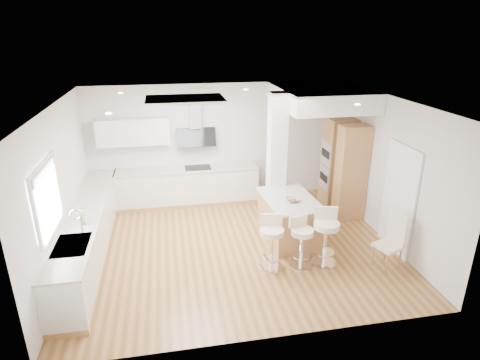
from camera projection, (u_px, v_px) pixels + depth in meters
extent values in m
plane|color=#A2703C|center=(235.00, 246.00, 7.79)|extent=(6.00, 6.00, 0.00)
cube|color=white|center=(235.00, 246.00, 7.79)|extent=(6.00, 5.00, 0.02)
cube|color=silver|center=(217.00, 143.00, 9.59)|extent=(6.00, 0.04, 2.80)
cube|color=silver|center=(60.00, 191.00, 6.78)|extent=(0.04, 5.00, 2.80)
cube|color=silver|center=(386.00, 169.00, 7.81)|extent=(0.04, 5.00, 2.80)
cube|color=white|center=(185.00, 99.00, 7.21)|extent=(1.40, 0.95, 0.05)
cube|color=white|center=(185.00, 100.00, 7.22)|extent=(1.25, 0.80, 0.03)
cylinder|color=#ECE4C9|center=(121.00, 93.00, 7.83)|extent=(0.10, 0.10, 0.02)
cylinder|color=#ECE4C9|center=(109.00, 113.00, 5.99)|extent=(0.10, 0.10, 0.02)
cylinder|color=#ECE4C9|center=(246.00, 90.00, 8.26)|extent=(0.10, 0.10, 0.02)
cylinder|color=#ECE4C9|center=(324.00, 91.00, 8.06)|extent=(0.10, 0.10, 0.02)
cylinder|color=#ECE4C9|center=(358.00, 105.00, 6.68)|extent=(0.10, 0.10, 0.02)
cube|color=silver|center=(46.00, 198.00, 5.87)|extent=(0.03, 1.15, 0.95)
cube|color=white|center=(41.00, 166.00, 5.69)|extent=(0.04, 1.28, 0.06)
cube|color=white|center=(53.00, 229.00, 6.05)|extent=(0.04, 1.28, 0.06)
cube|color=white|center=(35.00, 216.00, 5.31)|extent=(0.04, 0.06, 0.95)
cube|color=white|center=(57.00, 183.00, 6.43)|extent=(0.04, 0.06, 0.95)
cube|color=#9DA0A5|center=(43.00, 170.00, 5.72)|extent=(0.03, 1.18, 0.14)
cube|color=#423C34|center=(399.00, 200.00, 7.40)|extent=(0.02, 0.90, 2.00)
cube|color=white|center=(399.00, 200.00, 7.39)|extent=(0.05, 1.00, 2.10)
cube|color=tan|center=(92.00, 251.00, 7.54)|extent=(0.60, 4.50, 0.10)
cube|color=silver|center=(89.00, 231.00, 7.39)|extent=(0.60, 4.50, 0.76)
cube|color=beige|center=(86.00, 211.00, 7.24)|extent=(0.63, 4.50, 0.04)
cube|color=silver|center=(72.00, 245.00, 6.09)|extent=(0.50, 0.75, 0.02)
cube|color=silver|center=(70.00, 254.00, 5.95)|extent=(0.40, 0.34, 0.10)
cube|color=silver|center=(74.00, 242.00, 6.28)|extent=(0.40, 0.34, 0.10)
cylinder|color=white|center=(82.00, 225.00, 6.32)|extent=(0.02, 0.02, 0.36)
torus|color=white|center=(75.00, 215.00, 6.25)|extent=(0.18, 0.02, 0.18)
imported|color=#53994E|center=(81.00, 216.00, 6.64)|extent=(0.17, 0.12, 0.33)
cube|color=tan|center=(189.00, 202.00, 9.67)|extent=(3.30, 0.60, 0.10)
cube|color=silver|center=(188.00, 185.00, 9.51)|extent=(3.30, 0.60, 0.76)
cube|color=beige|center=(187.00, 169.00, 9.37)|extent=(3.33, 0.63, 0.04)
cube|color=black|center=(198.00, 168.00, 9.40)|extent=(0.60, 0.40, 0.01)
cube|color=silver|center=(133.00, 132.00, 8.96)|extent=(1.60, 0.34, 0.60)
cube|color=silver|center=(195.00, 113.00, 9.14)|extent=(0.25, 0.18, 0.70)
cube|color=black|center=(196.00, 137.00, 9.26)|extent=(0.90, 0.26, 0.44)
cube|color=white|center=(277.00, 160.00, 8.34)|extent=(0.35, 0.35, 2.80)
cube|color=white|center=(321.00, 97.00, 8.51)|extent=(1.78, 2.20, 0.40)
cube|color=tan|center=(338.00, 163.00, 9.25)|extent=(0.62, 0.62, 2.10)
cube|color=tan|center=(351.00, 173.00, 8.61)|extent=(0.62, 0.40, 2.10)
cube|color=silver|center=(326.00, 153.00, 9.11)|extent=(0.02, 0.55, 0.55)
cube|color=silver|center=(324.00, 177.00, 9.32)|extent=(0.02, 0.55, 0.55)
cube|color=black|center=(326.00, 154.00, 9.11)|extent=(0.01, 0.45, 0.18)
cube|color=black|center=(324.00, 177.00, 9.32)|extent=(0.01, 0.45, 0.18)
cube|color=tan|center=(288.00, 219.00, 7.95)|extent=(0.96, 1.42, 0.84)
cube|color=beige|center=(289.00, 199.00, 7.79)|extent=(1.04, 1.50, 0.04)
imported|color=gray|center=(292.00, 200.00, 7.64)|extent=(0.27, 0.27, 0.06)
sphere|color=orange|center=(294.00, 199.00, 7.65)|extent=(0.07, 0.07, 0.07)
sphere|color=orange|center=(290.00, 199.00, 7.65)|extent=(0.07, 0.07, 0.07)
sphere|color=olive|center=(293.00, 200.00, 7.60)|extent=(0.07, 0.07, 0.07)
cylinder|color=white|center=(271.00, 267.00, 7.10)|extent=(0.51, 0.51, 0.03)
cylinder|color=white|center=(271.00, 251.00, 6.98)|extent=(0.08, 0.08, 0.65)
cylinder|color=white|center=(271.00, 257.00, 7.03)|extent=(0.40, 0.40, 0.02)
cylinder|color=beige|center=(272.00, 232.00, 6.85)|extent=(0.49, 0.49, 0.10)
cube|color=beige|center=(271.00, 220.00, 6.94)|extent=(0.38, 0.12, 0.22)
cylinder|color=white|center=(300.00, 265.00, 7.18)|extent=(0.50, 0.50, 0.03)
cylinder|color=white|center=(301.00, 249.00, 7.06)|extent=(0.08, 0.08, 0.61)
cylinder|color=white|center=(301.00, 255.00, 7.11)|extent=(0.39, 0.39, 0.01)
cylinder|color=beige|center=(302.00, 232.00, 6.94)|extent=(0.48, 0.48, 0.09)
cube|color=beige|center=(298.00, 221.00, 7.02)|extent=(0.36, 0.13, 0.21)
cylinder|color=white|center=(323.00, 262.00, 7.24)|extent=(0.57, 0.57, 0.03)
cylinder|color=white|center=(325.00, 245.00, 7.11)|extent=(0.09, 0.09, 0.69)
cylinder|color=white|center=(324.00, 252.00, 7.16)|extent=(0.44, 0.44, 0.02)
cylinder|color=beige|center=(327.00, 225.00, 6.97)|extent=(0.54, 0.54, 0.11)
cube|color=beige|center=(326.00, 213.00, 7.07)|extent=(0.41, 0.15, 0.23)
cube|color=beige|center=(388.00, 246.00, 6.99)|extent=(0.51, 0.51, 0.05)
cube|color=beige|center=(397.00, 229.00, 6.97)|extent=(0.16, 0.37, 0.64)
cylinder|color=tan|center=(387.00, 264.00, 6.86)|extent=(0.04, 0.04, 0.39)
cylinder|color=tan|center=(373.00, 255.00, 7.12)|extent=(0.04, 0.04, 0.39)
cylinder|color=tan|center=(400.00, 259.00, 7.01)|extent=(0.04, 0.04, 0.39)
cylinder|color=tan|center=(385.00, 251.00, 7.27)|extent=(0.04, 0.04, 0.39)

